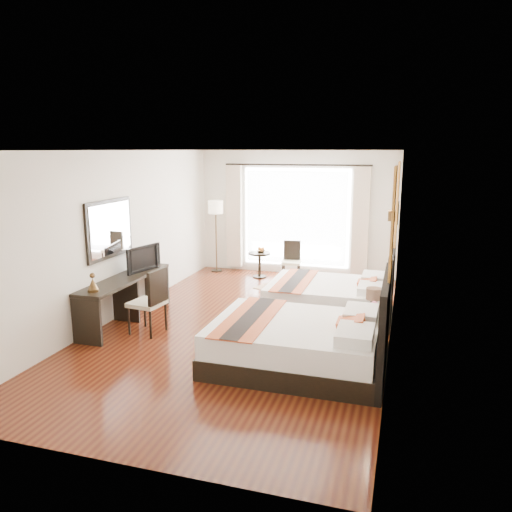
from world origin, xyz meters
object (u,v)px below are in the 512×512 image
(floor_lamp, at_px, (216,212))
(fruit_bowl, at_px, (261,251))
(vase, at_px, (374,311))
(window_chair, at_px, (291,268))
(television, at_px, (140,258))
(bed_far, at_px, (333,297))
(console_desk, at_px, (126,299))
(side_table, at_px, (260,265))
(table_lamp, at_px, (374,296))
(nightstand, at_px, (374,330))
(desk_chair, at_px, (149,313))
(bed_near, at_px, (303,342))

(floor_lamp, distance_m, fruit_bowl, 1.42)
(floor_lamp, bearing_deg, vase, -43.94)
(window_chair, bearing_deg, fruit_bowl, -101.46)
(television, bearing_deg, bed_far, -60.41)
(bed_far, xyz_separation_m, window_chair, (-1.21, 2.05, -0.05))
(console_desk, distance_m, side_table, 3.68)
(table_lamp, relative_size, floor_lamp, 0.21)
(nightstand, xyz_separation_m, window_chair, (-1.99, 3.32, 0.02))
(bed_far, xyz_separation_m, vase, (0.77, -1.38, 0.26))
(table_lamp, height_order, console_desk, table_lamp)
(console_desk, xyz_separation_m, floor_lamp, (0.17, 3.69, 1.03))
(table_lamp, height_order, fruit_bowl, table_lamp)
(nightstand, distance_m, desk_chair, 3.43)
(floor_lamp, bearing_deg, nightstand, -43.01)
(television, bearing_deg, bed_near, -99.11)
(vase, bearing_deg, table_lamp, 98.14)
(nightstand, xyz_separation_m, floor_lamp, (-3.85, 3.59, 1.17))
(console_desk, distance_m, window_chair, 3.98)
(window_chair, bearing_deg, console_desk, -37.94)
(window_chair, bearing_deg, bed_near, 7.49)
(bed_near, xyz_separation_m, floor_lamp, (-2.99, 4.56, 1.08))
(bed_far, xyz_separation_m, fruit_bowl, (-1.92, 2.10, 0.28))
(television, height_order, floor_lamp, floor_lamp)
(vase, distance_m, floor_lamp, 5.40)
(nightstand, distance_m, floor_lamp, 5.39)
(television, bearing_deg, floor_lamp, 11.62)
(desk_chair, bearing_deg, television, -47.72)
(bed_near, relative_size, nightstand, 4.63)
(floor_lamp, bearing_deg, bed_far, -37.07)
(bed_near, distance_m, vase, 1.23)
(floor_lamp, height_order, window_chair, floor_lamp)
(television, bearing_deg, console_desk, -167.90)
(window_chair, bearing_deg, vase, 22.72)
(television, bearing_deg, side_table, -9.07)
(bed_near, bearing_deg, vase, 45.26)
(table_lamp, bearing_deg, side_table, 129.32)
(bed_near, bearing_deg, side_table, 113.35)
(nightstand, xyz_separation_m, side_table, (-2.72, 3.34, 0.05))
(bed_far, height_order, nightstand, bed_far)
(bed_far, relative_size, fruit_bowl, 11.05)
(nightstand, relative_size, television, 0.63)
(bed_far, relative_size, desk_chair, 2.05)
(desk_chair, xyz_separation_m, side_table, (0.68, 3.82, -0.03))
(nightstand, xyz_separation_m, television, (-4.00, 0.40, 0.74))
(window_chair, bearing_deg, bed_far, 23.28)
(nightstand, relative_size, table_lamp, 1.39)
(desk_chair, xyz_separation_m, window_chair, (1.41, 3.80, -0.05))
(console_desk, height_order, window_chair, window_chair)
(desk_chair, height_order, floor_lamp, floor_lamp)
(side_table, bearing_deg, nightstand, -50.86)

